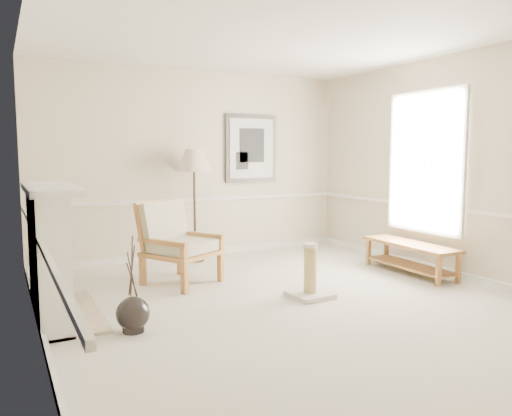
# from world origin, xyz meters

# --- Properties ---
(ground) EXTENTS (5.50, 5.50, 0.00)m
(ground) POSITION_xyz_m (0.00, 0.00, 0.00)
(ground) COLOR silver
(ground) RESTS_ON ground
(room) EXTENTS (5.04, 5.54, 2.92)m
(room) POSITION_xyz_m (0.14, 0.08, 1.87)
(room) COLOR beige
(room) RESTS_ON ground
(fireplace) EXTENTS (0.64, 1.64, 1.31)m
(fireplace) POSITION_xyz_m (-2.34, 0.60, 0.64)
(fireplace) COLOR white
(fireplace) RESTS_ON ground
(floor_vase) EXTENTS (0.30, 0.30, 0.89)m
(floor_vase) POSITION_xyz_m (-1.73, -0.20, 0.16)
(floor_vase) COLOR black
(floor_vase) RESTS_ON ground
(armchair) EXTENTS (1.07, 1.10, 1.03)m
(armchair) POSITION_xyz_m (-0.83, 1.34, 0.55)
(armchair) COLOR olive
(armchair) RESTS_ON ground
(floor_lamp) EXTENTS (0.54, 0.54, 1.69)m
(floor_lamp) POSITION_xyz_m (-0.16, 2.40, 1.47)
(floor_lamp) COLOR black
(floor_lamp) RESTS_ON ground
(bench) EXTENTS (0.48, 1.47, 0.42)m
(bench) POSITION_xyz_m (2.15, 0.32, 0.28)
(bench) COLOR olive
(bench) RESTS_ON ground
(scratching_post) EXTENTS (0.45, 0.45, 0.62)m
(scratching_post) POSITION_xyz_m (0.31, -0.01, 0.19)
(scratching_post) COLOR beige
(scratching_post) RESTS_ON ground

